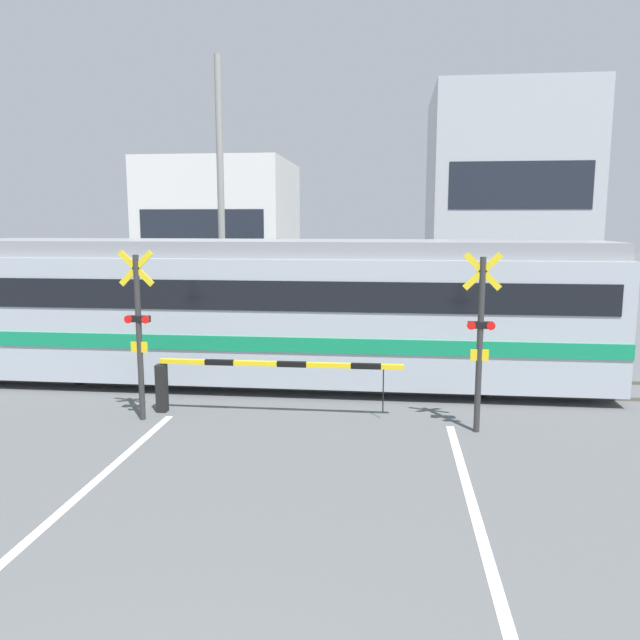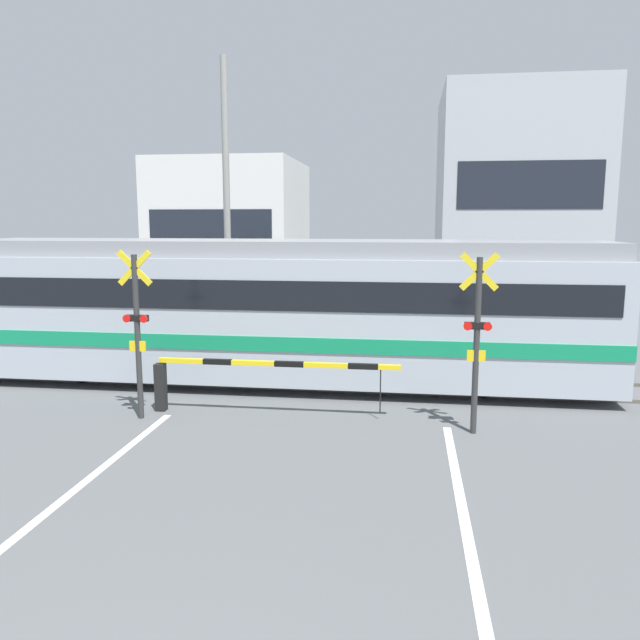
{
  "view_description": "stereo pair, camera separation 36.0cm",
  "coord_description": "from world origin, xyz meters",
  "px_view_note": "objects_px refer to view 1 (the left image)",
  "views": [
    {
      "loc": [
        1.55,
        -2.32,
        3.78
      ],
      "look_at": [
        0.0,
        11.41,
        1.6
      ],
      "focal_mm": 35.0,
      "sensor_mm": 36.0,
      "label": 1
    },
    {
      "loc": [
        1.91,
        -2.27,
        3.78
      ],
      "look_at": [
        0.0,
        11.41,
        1.6
      ],
      "focal_mm": 35.0,
      "sensor_mm": 36.0,
      "label": 2
    }
  ],
  "objects_px": {
    "crossing_barrier_near": "(234,374)",
    "crossing_barrier_far": "(386,328)",
    "commuter_train": "(279,307)",
    "crossing_signal_left": "(139,328)",
    "crossing_signal_right": "(480,334)"
  },
  "relations": [
    {
      "from": "commuter_train",
      "to": "crossing_signal_right",
      "type": "bearing_deg",
      "value": -36.61
    },
    {
      "from": "crossing_barrier_near",
      "to": "crossing_barrier_far",
      "type": "bearing_deg",
      "value": 62.9
    },
    {
      "from": "crossing_signal_left",
      "to": "crossing_signal_right",
      "type": "bearing_deg",
      "value": 0.0
    },
    {
      "from": "commuter_train",
      "to": "crossing_signal_left",
      "type": "height_order",
      "value": "commuter_train"
    },
    {
      "from": "commuter_train",
      "to": "crossing_barrier_far",
      "type": "relative_size",
      "value": 3.05
    },
    {
      "from": "crossing_barrier_near",
      "to": "crossing_signal_left",
      "type": "xyz_separation_m",
      "value": [
        -1.69,
        -0.53,
        0.98
      ]
    },
    {
      "from": "crossing_signal_left",
      "to": "crossing_barrier_near",
      "type": "bearing_deg",
      "value": 17.3
    },
    {
      "from": "commuter_train",
      "to": "crossing_barrier_far",
      "type": "xyz_separation_m",
      "value": [
        2.5,
        3.14,
        -0.98
      ]
    },
    {
      "from": "crossing_barrier_near",
      "to": "crossing_barrier_far",
      "type": "height_order",
      "value": "same"
    },
    {
      "from": "crossing_signal_left",
      "to": "commuter_train",
      "type": "bearing_deg",
      "value": 55.79
    },
    {
      "from": "commuter_train",
      "to": "crossing_barrier_near",
      "type": "relative_size",
      "value": 3.05
    },
    {
      "from": "crossing_barrier_near",
      "to": "crossing_signal_left",
      "type": "distance_m",
      "value": 2.03
    },
    {
      "from": "crossing_barrier_far",
      "to": "crossing_signal_right",
      "type": "relative_size",
      "value": 1.5
    },
    {
      "from": "crossing_barrier_far",
      "to": "commuter_train",
      "type": "bearing_deg",
      "value": -128.62
    },
    {
      "from": "crossing_barrier_near",
      "to": "crossing_signal_left",
      "type": "bearing_deg",
      "value": -162.7
    }
  ]
}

